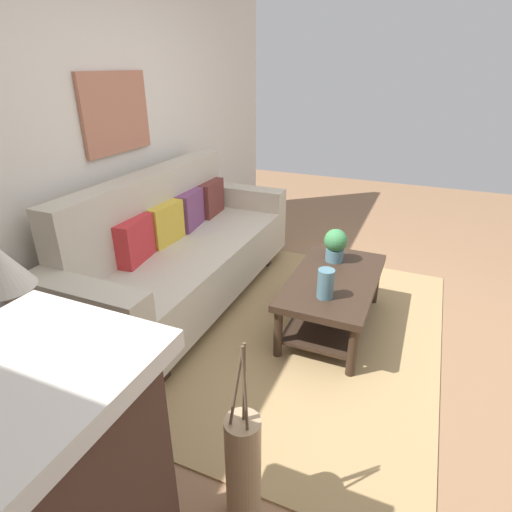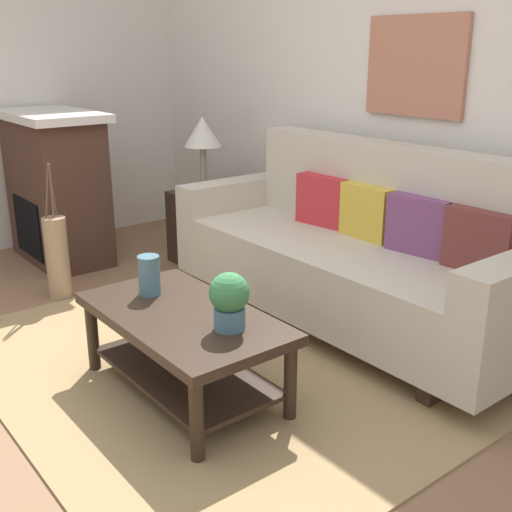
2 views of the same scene
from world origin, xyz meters
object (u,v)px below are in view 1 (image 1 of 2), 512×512
couch (181,254)px  table_lamp (0,271)px  tabletop_vase (326,284)px  floor_vase (243,470)px  throw_pillow_crimson (135,241)px  throw_pillow_plum (190,210)px  framed_painting (116,113)px  coffee_table (333,291)px  side_table (36,392)px  throw_pillow_maroon (211,198)px  potted_plant_tabletop (335,244)px  throw_pillow_mustard (165,224)px

couch → table_lamp: 1.60m
tabletop_vase → floor_vase: size_ratio=0.36×
throw_pillow_crimson → throw_pillow_plum: size_ratio=1.00×
couch → throw_pillow_crimson: (-0.38, 0.12, 0.25)m
framed_painting → throw_pillow_plum: bearing=-41.9°
coffee_table → side_table: size_ratio=1.96×
side_table → coffee_table: bearing=-36.9°
throw_pillow_maroon → coffee_table: throw_pillow_maroon is taller
tabletop_vase → table_lamp: table_lamp is taller
potted_plant_tabletop → throw_pillow_mustard: bearing=106.3°
throw_pillow_plum → tabletop_vase: throw_pillow_plum is taller
throw_pillow_plum → framed_painting: size_ratio=0.51×
throw_pillow_plum → couch: bearing=-161.8°
throw_pillow_plum → potted_plant_tabletop: size_ratio=1.37×
side_table → framed_painting: framed_painting is taller
floor_vase → couch: bearing=39.9°
throw_pillow_maroon → framed_painting: 1.17m
throw_pillow_crimson → table_lamp: bearing=-171.2°
throw_pillow_plum → floor_vase: bearing=-143.8°
couch → floor_vase: bearing=-140.1°
potted_plant_tabletop → floor_vase: (-1.87, -0.06, -0.29)m
throw_pillow_maroon → potted_plant_tabletop: size_ratio=1.37×
framed_painting → tabletop_vase: bearing=-96.7°
floor_vase → framed_painting: size_ratio=0.80×
side_table → throw_pillow_maroon: bearing=4.4°
throw_pillow_plum → coffee_table: bearing=-101.6°
couch → throw_pillow_mustard: bearing=90.0°
tabletop_vase → floor_vase: (-1.28, 0.01, -0.25)m
potted_plant_tabletop → throw_pillow_maroon: bearing=73.8°
throw_pillow_mustard → potted_plant_tabletop: 1.36m
throw_pillow_mustard → throw_pillow_plum: bearing=0.0°
throw_pillow_crimson → coffee_table: 1.50m
throw_pillow_mustard → couch: bearing=-90.0°
throw_pillow_plum → table_lamp: 1.91m
throw_pillow_plum → floor_vase: throw_pillow_plum is taller
throw_pillow_plum → framed_painting: (-0.38, 0.34, 0.83)m
coffee_table → floor_vase: floor_vase is taller
throw_pillow_mustard → table_lamp: table_lamp is taller
couch → floor_vase: size_ratio=4.29×
throw_pillow_crimson → throw_pillow_mustard: (0.38, 0.00, 0.00)m
side_table → floor_vase: bearing=-89.4°
throw_pillow_plum → framed_painting: bearing=138.1°
side_table → potted_plant_tabletop: bearing=-31.0°
throw_pillow_mustard → framed_painting: (0.00, 0.34, 0.83)m
throw_pillow_plum → tabletop_vase: size_ratio=1.78×
couch → coffee_table: 1.26m
throw_pillow_crimson → tabletop_vase: (0.18, -1.38, -0.15)m
throw_pillow_crimson → framed_painting: bearing=41.9°
throw_pillow_maroon → potted_plant_tabletop: 1.36m
potted_plant_tabletop → side_table: (-1.88, 1.13, -0.29)m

